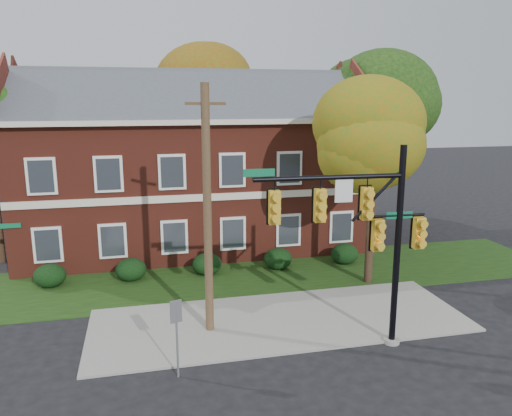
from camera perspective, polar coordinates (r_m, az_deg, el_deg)
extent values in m
plane|color=black|center=(18.42, 3.64, -14.08)|extent=(120.00, 120.00, 0.00)
cube|color=gray|center=(19.26, 2.77, -12.69)|extent=(14.00, 5.00, 0.08)
cube|color=#193811|center=(23.75, -0.55, -7.75)|extent=(30.00, 6.00, 0.04)
cube|color=maroon|center=(28.30, -7.18, 2.74)|extent=(18.00, 8.00, 7.00)
cube|color=beige|center=(27.93, -7.39, 10.08)|extent=(18.80, 8.80, 0.24)
cube|color=beige|center=(24.36, -6.18, 1.20)|extent=(18.00, 0.12, 0.35)
ellipsoid|color=black|center=(24.10, -22.50, -7.16)|extent=(1.40, 1.26, 1.05)
ellipsoid|color=black|center=(23.75, -14.09, -6.85)|extent=(1.40, 1.26, 1.05)
ellipsoid|color=black|center=(23.91, -5.64, -6.39)|extent=(1.40, 1.26, 1.05)
ellipsoid|color=black|center=(24.57, 2.52, -5.82)|extent=(1.40, 1.26, 1.05)
ellipsoid|color=black|center=(25.70, 10.09, -5.18)|extent=(1.40, 1.26, 1.05)
cylinder|color=black|center=(22.71, 12.97, -1.48)|extent=(0.36, 0.36, 5.76)
ellipsoid|color=#A85D0E|center=(22.14, 13.43, 7.60)|extent=(4.25, 4.25, 3.60)
ellipsoid|color=#A85D0E|center=(22.06, 15.42, 9.04)|extent=(3.50, 3.50, 3.00)
ellipsoid|color=#133E10|center=(27.11, -27.12, 8.69)|extent=(4.20, 4.20, 3.60)
cylinder|color=black|center=(32.26, 12.47, 3.77)|extent=(0.36, 0.36, 7.04)
ellipsoid|color=black|center=(31.92, 12.85, 11.60)|extent=(5.95, 5.95, 5.04)
ellipsoid|color=black|center=(31.84, 14.77, 12.58)|extent=(4.90, 4.90, 4.20)
cylinder|color=black|center=(36.23, -6.97, 5.40)|extent=(0.36, 0.36, 7.68)
ellipsoid|color=#9E310D|center=(35.97, -7.17, 13.01)|extent=(6.46, 6.46, 5.47)
ellipsoid|color=#9E310D|center=(35.53, -5.53, 14.03)|extent=(5.32, 5.32, 4.56)
cylinder|color=gray|center=(18.31, 15.23, -14.43)|extent=(0.54, 0.54, 0.16)
cylinder|color=black|center=(17.10, 15.86, -4.44)|extent=(0.22, 0.22, 6.79)
cylinder|color=black|center=(15.61, 8.41, 3.46)|extent=(4.85, 0.32, 0.16)
cylinder|color=black|center=(16.81, 16.08, -0.80)|extent=(1.75, 0.14, 0.08)
cube|color=gold|center=(15.28, 2.13, 0.07)|extent=(0.44, 0.31, 1.12)
cube|color=gold|center=(15.68, 7.31, 0.29)|extent=(0.44, 0.31, 1.12)
cube|color=gold|center=(16.23, 12.51, 0.51)|extent=(0.44, 0.31, 1.12)
cube|color=silver|center=(15.85, 10.01, 1.94)|extent=(0.58, 0.06, 0.73)
cube|color=#0D653F|center=(14.99, 0.35, 4.05)|extent=(0.97, 0.07, 0.23)
cube|color=gold|center=(16.65, 13.72, -3.03)|extent=(0.44, 0.31, 1.12)
cube|color=gold|center=(17.30, 18.10, -2.71)|extent=(0.44, 0.31, 1.12)
cube|color=#0D653F|center=(16.81, 16.08, -0.80)|extent=(0.92, 0.07, 0.22)
cylinder|color=#503625|center=(17.13, -5.57, -0.62)|extent=(0.38, 0.38, 8.72)
cube|color=#503625|center=(16.70, -5.84, 11.79)|extent=(1.29, 0.60, 0.10)
cylinder|color=slate|center=(15.45, -9.01, -14.62)|extent=(0.08, 0.08, 2.45)
cube|color=slate|center=(15.07, -9.13, -11.60)|extent=(0.35, 0.14, 0.69)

